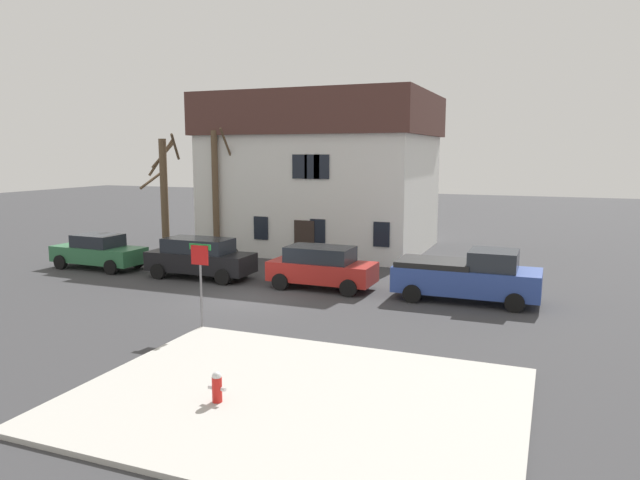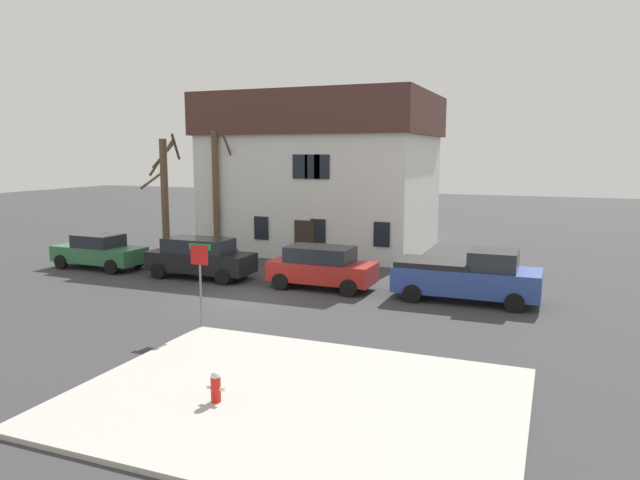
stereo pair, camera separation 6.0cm
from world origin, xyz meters
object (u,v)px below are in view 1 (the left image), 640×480
tree_bare_mid (217,189)px  car_green_sedan (99,251)px  car_red_wagon (322,267)px  building_main (323,172)px  pickup_truck_blue (468,276)px  tree_bare_near (164,192)px  fire_hydrant (217,386)px  bicycle_leaning (225,253)px  car_black_wagon (200,257)px  street_sign_pole (200,270)px

tree_bare_mid → car_green_sedan: tree_bare_mid is taller
car_green_sedan → car_red_wagon: car_red_wagon is taller
building_main → pickup_truck_blue: size_ratio=2.29×
tree_bare_near → car_green_sedan: tree_bare_near is taller
building_main → fire_hydrant: bearing=-74.5°
bicycle_leaning → car_green_sedan: bearing=-136.3°
car_green_sedan → bicycle_leaning: (4.40, 4.21, -0.46)m
car_black_wagon → pickup_truck_blue: bearing=1.2°
car_red_wagon → bicycle_leaning: (-7.02, 4.14, -0.53)m
car_green_sedan → pickup_truck_blue: (17.22, 0.20, 0.13)m
car_green_sedan → fire_hydrant: size_ratio=6.76×
building_main → street_sign_pole: bearing=-81.7°
pickup_truck_blue → street_sign_pole: street_sign_pole is taller
car_black_wagon → tree_bare_near: bearing=138.2°
car_black_wagon → bicycle_leaning: car_black_wagon is taller
car_black_wagon → car_red_wagon: car_black_wagon is taller
building_main → tree_bare_near: bearing=-144.9°
building_main → car_black_wagon: (-1.97, -9.77, -3.49)m
car_green_sedan → fire_hydrant: (13.47, -11.27, -0.35)m
building_main → tree_bare_mid: bearing=-133.7°
tree_bare_mid → bicycle_leaning: tree_bare_mid is taller
tree_bare_near → fire_hydrant: 20.77m
car_red_wagon → bicycle_leaning: size_ratio=2.47×
car_black_wagon → bicycle_leaning: 4.48m
tree_bare_mid → street_sign_pole: tree_bare_mid is taller
car_green_sedan → street_sign_pole: (10.06, -6.62, 1.09)m
tree_bare_mid → street_sign_pole: (6.66, -11.88, -1.66)m
tree_bare_near → car_red_wagon: size_ratio=1.50×
car_green_sedan → car_black_wagon: size_ratio=0.96×
tree_bare_near → bicycle_leaning: 4.99m
building_main → car_red_wagon: (3.75, -9.66, -3.51)m
tree_bare_near → car_black_wagon: size_ratio=1.35×
building_main → car_red_wagon: size_ratio=2.82×
building_main → tree_bare_mid: (-4.27, -4.47, -0.84)m
tree_bare_near → tree_bare_mid: size_ratio=0.96×
fire_hydrant → car_black_wagon: bearing=124.7°
pickup_truck_blue → fire_hydrant: 12.08m
building_main → tree_bare_near: size_ratio=1.87×
tree_bare_mid → fire_hydrant: tree_bare_mid is taller
car_red_wagon → street_sign_pole: 6.90m
pickup_truck_blue → bicycle_leaning: 13.45m
tree_bare_near → pickup_truck_blue: tree_bare_near is taller
tree_bare_near → building_main: bearing=35.1°
tree_bare_near → pickup_truck_blue: 17.53m
tree_bare_mid → car_black_wagon: bearing=-66.5°
car_green_sedan → car_black_wagon: car_black_wagon is taller
car_red_wagon → street_sign_pole: bearing=-101.5°
tree_bare_near → fire_hydrant: (13.03, -15.92, -2.91)m
car_red_wagon → car_black_wagon: bearing=-178.9°
building_main → bicycle_leaning: size_ratio=6.96×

